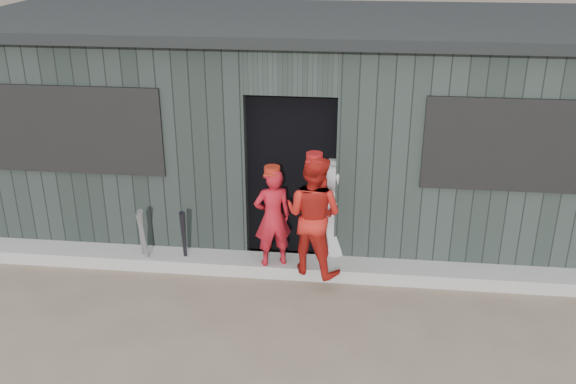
# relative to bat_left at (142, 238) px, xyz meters

# --- Properties ---
(ground) EXTENTS (80.00, 80.00, 0.00)m
(ground) POSITION_rel_bat_left_xyz_m (1.64, -1.72, -0.39)
(ground) COLOR brown
(ground) RESTS_ON ground
(curb) EXTENTS (8.00, 0.36, 0.15)m
(curb) POSITION_rel_bat_left_xyz_m (1.64, 0.10, -0.32)
(curb) COLOR #9C9C97
(curb) RESTS_ON ground
(bat_left) EXTENTS (0.18, 0.30, 0.79)m
(bat_left) POSITION_rel_bat_left_xyz_m (0.00, 0.00, 0.00)
(bat_left) COLOR gray
(bat_left) RESTS_ON ground
(bat_mid) EXTENTS (0.11, 0.18, 0.73)m
(bat_mid) POSITION_rel_bat_left_xyz_m (0.03, -0.03, -0.03)
(bat_mid) COLOR gray
(bat_mid) RESTS_ON ground
(bat_right) EXTENTS (0.13, 0.25, 0.77)m
(bat_right) POSITION_rel_bat_left_xyz_m (0.48, 0.03, -0.01)
(bat_right) COLOR black
(bat_right) RESTS_ON ground
(player_red_left) EXTENTS (0.48, 0.40, 1.13)m
(player_red_left) POSITION_rel_bat_left_xyz_m (1.48, 0.02, 0.32)
(player_red_left) COLOR #AE1521
(player_red_left) RESTS_ON curb
(player_red_right) EXTENTS (0.80, 0.72, 1.34)m
(player_red_right) POSITION_rel_bat_left_xyz_m (1.93, -0.08, 0.42)
(player_red_right) COLOR red
(player_red_right) RESTS_ON curb
(player_grey_back) EXTENTS (0.67, 0.50, 1.25)m
(player_grey_back) POSITION_rel_bat_left_xyz_m (2.14, 0.43, 0.23)
(player_grey_back) COLOR #A9A9A9
(player_grey_back) RESTS_ON ground
(dugout) EXTENTS (8.30, 3.30, 2.62)m
(dugout) POSITION_rel_bat_left_xyz_m (1.64, 1.79, 0.89)
(dugout) COLOR black
(dugout) RESTS_ON ground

